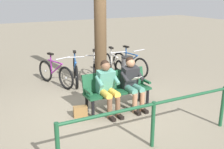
# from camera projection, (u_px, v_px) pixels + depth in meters

# --- Properties ---
(ground_plane) EXTENTS (40.00, 40.00, 0.00)m
(ground_plane) POSITION_uv_depth(u_px,v_px,m) (103.00, 108.00, 6.45)
(ground_plane) COLOR gray
(bench) EXTENTS (1.60, 0.48, 0.87)m
(bench) POSITION_uv_depth(u_px,v_px,m) (116.00, 87.00, 6.34)
(bench) COLOR #194C2D
(bench) RESTS_ON ground
(person_reading) EXTENTS (0.49, 0.76, 1.20)m
(person_reading) POSITION_uv_depth(u_px,v_px,m) (132.00, 80.00, 6.30)
(person_reading) COLOR #262628
(person_reading) RESTS_ON ground
(person_companion) EXTENTS (0.49, 0.76, 1.20)m
(person_companion) POSITION_uv_depth(u_px,v_px,m) (107.00, 85.00, 6.01)
(person_companion) COLOR #4C8C7A
(person_companion) RESTS_ON ground
(handbag) EXTENTS (0.32, 0.20, 0.24)m
(handbag) POSITION_uv_depth(u_px,v_px,m) (80.00, 111.00, 5.96)
(handbag) COLOR olive
(handbag) RESTS_ON ground
(tree_trunk) EXTENTS (0.33, 0.33, 3.92)m
(tree_trunk) POSITION_uv_depth(u_px,v_px,m) (100.00, 18.00, 7.24)
(tree_trunk) COLOR #4C3823
(tree_trunk) RESTS_ON ground
(litter_bin) EXTENTS (0.34, 0.34, 0.85)m
(litter_bin) POSITION_uv_depth(u_px,v_px,m) (127.00, 71.00, 7.92)
(litter_bin) COLOR slate
(litter_bin) RESTS_ON ground
(bicycle_orange) EXTENTS (0.51, 1.66, 0.94)m
(bicycle_orange) POSITION_uv_depth(u_px,v_px,m) (130.00, 64.00, 8.93)
(bicycle_orange) COLOR black
(bicycle_orange) RESTS_ON ground
(bicycle_purple) EXTENTS (0.48, 1.67, 0.94)m
(bicycle_purple) POSITION_uv_depth(u_px,v_px,m) (113.00, 66.00, 8.73)
(bicycle_purple) COLOR black
(bicycle_purple) RESTS_ON ground
(bicycle_silver) EXTENTS (0.77, 1.55, 0.94)m
(bicycle_silver) POSITION_uv_depth(u_px,v_px,m) (94.00, 69.00, 8.34)
(bicycle_silver) COLOR black
(bicycle_silver) RESTS_ON ground
(bicycle_green) EXTENTS (0.63, 1.62, 0.94)m
(bicycle_green) POSITION_uv_depth(u_px,v_px,m) (76.00, 71.00, 8.14)
(bicycle_green) COLOR black
(bicycle_green) RESTS_ON ground
(bicycle_black) EXTENTS (0.65, 1.61, 0.94)m
(bicycle_black) POSITION_uv_depth(u_px,v_px,m) (55.00, 73.00, 7.90)
(bicycle_black) COLOR black
(bicycle_black) RESTS_ON ground
(railing_fence) EXTENTS (3.45, 0.13, 0.85)m
(railing_fence) POSITION_uv_depth(u_px,v_px,m) (153.00, 115.00, 4.67)
(railing_fence) COLOR #194C2D
(railing_fence) RESTS_ON ground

